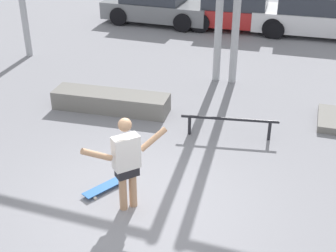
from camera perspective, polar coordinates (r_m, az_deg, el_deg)
The scene contains 8 objects.
ground_plane at distance 8.04m, azimuth -3.22°, elevation -9.86°, with size 36.00×36.00×0.00m, color gray.
skateboarder at distance 7.54m, azimuth -5.08°, elevation -4.20°, with size 1.05×1.18×1.68m.
skateboard at distance 8.47m, azimuth -7.77°, elevation -7.39°, with size 0.56×0.83×0.08m.
grind_box at distance 11.26m, azimuth -6.97°, elevation 3.00°, with size 2.79×0.70×0.44m, color slate.
grind_rail at distance 10.00m, azimuth 7.51°, elevation 0.45°, with size 2.04×0.46×0.45m.
parked_car_grey at distance 18.43m, azimuth -1.33°, elevation 14.48°, with size 4.09×1.99×1.34m.
parked_car_red at distance 17.76m, azimuth 8.52°, elevation 13.71°, with size 4.22×2.12×1.36m.
parked_car_white at distance 17.66m, azimuth 17.85°, elevation 12.70°, with size 4.63×2.20×1.43m.
Camera 1 is at (2.54, -5.84, 4.92)m, focal length 50.00 mm.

